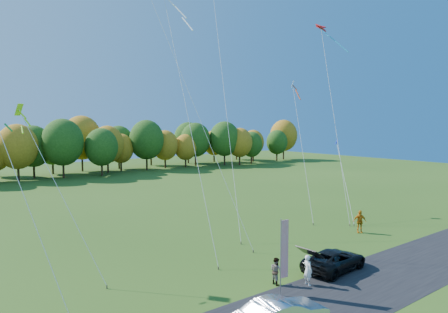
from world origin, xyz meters
TOP-DOWN VIEW (x-y plane):
  - ground at (0.00, 0.00)m, footprint 160.00×160.00m
  - asphalt_strip at (0.00, -4.00)m, footprint 90.00×6.00m
  - tree_line at (0.00, 55.00)m, footprint 116.00×12.00m
  - black_suv at (3.15, -1.33)m, footprint 5.07×2.65m
  - person_tailgate_a at (-0.10, -1.86)m, footprint 0.54×0.72m
  - person_tailgate_b at (-1.43, -0.60)m, footprint 0.70×0.84m
  - person_east at (12.53, 3.11)m, footprint 1.19×1.06m
  - feather_flag at (-2.27, -1.96)m, footprint 0.56×0.11m
  - kite_delta_blue at (-0.30, 10.34)m, footprint 5.60×12.42m
  - kite_parafoil_orange at (5.65, 13.09)m, footprint 8.65×13.17m
  - kite_delta_red at (-1.27, 8.82)m, footprint 3.78×11.48m
  - kite_parafoil_rainbow at (15.93, 8.50)m, footprint 5.85×7.60m
  - kite_diamond_yellow at (-10.81, 8.17)m, footprint 3.41×7.02m
  - kite_diamond_green at (-13.47, 5.06)m, footprint 2.48×6.16m
  - kite_diamond_white at (13.12, 10.09)m, footprint 3.72×6.17m
  - kite_diamond_blue_low at (16.10, 7.25)m, footprint 4.39×5.48m

SIDE VIEW (x-z plane):
  - ground at x=0.00m, z-range 0.00..0.00m
  - tree_line at x=0.00m, z-range -5.00..5.00m
  - asphalt_strip at x=0.00m, z-range 0.00..0.01m
  - black_suv at x=3.15m, z-range 0.00..1.36m
  - person_tailgate_b at x=-1.43m, z-range 0.00..1.58m
  - person_tailgate_a at x=-0.10m, z-range 0.00..1.79m
  - person_east at x=12.53m, z-range 0.00..1.94m
  - feather_flag at x=-2.27m, z-range 0.48..4.76m
  - kite_diamond_blue_low at x=16.10m, z-range -0.19..7.68m
  - kite_diamond_yellow at x=-10.81m, z-range -0.26..10.73m
  - kite_diamond_green at x=-13.47m, z-range -0.17..10.65m
  - kite_diamond_white at x=13.12m, z-range -0.21..13.76m
  - kite_parafoil_rainbow at x=15.93m, z-range -0.14..19.75m
  - kite_delta_red at x=-1.27m, z-range -0.31..21.21m
  - kite_delta_blue at x=-0.30m, z-range -0.52..25.19m
  - kite_parafoil_orange at x=5.65m, z-range -0.26..25.92m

